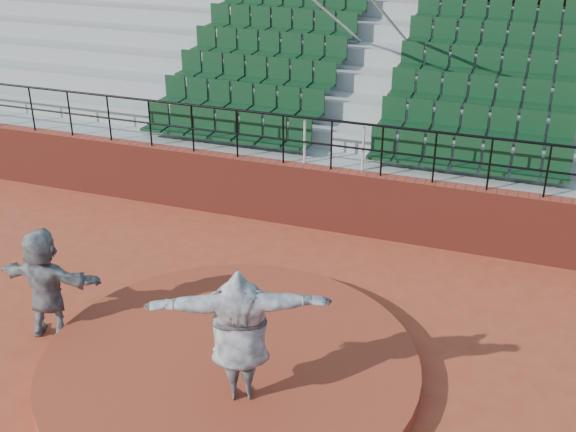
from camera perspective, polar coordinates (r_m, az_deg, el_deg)
name	(u,v)px	position (r m, az deg, el deg)	size (l,w,h in m)	color
ground	(230,372)	(10.82, -4.58, -12.16)	(90.00, 90.00, 0.00)	#9F3C23
pitchers_mound	(230,365)	(10.75, -4.60, -11.63)	(5.50, 5.50, 0.25)	maroon
pitching_rubber	(234,351)	(10.77, -4.30, -10.59)	(0.60, 0.15, 0.03)	white
boundary_wall	(330,199)	(14.54, 3.33, 1.34)	(24.00, 0.30, 1.30)	maroon
wall_railing	(332,134)	(14.03, 3.48, 6.49)	(24.04, 0.05, 1.03)	black
seating_deck	(375,110)	(17.56, 6.86, 8.34)	(24.00, 5.97, 4.63)	gray
pitcher	(240,334)	(9.46, -3.85, -9.32)	(2.35, 0.64, 1.92)	black
fielder	(46,284)	(11.67, -18.61, -5.10)	(1.70, 0.54, 1.84)	black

